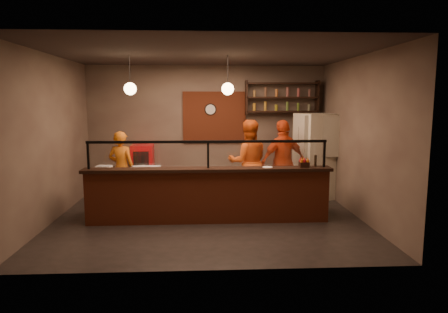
{
  "coord_description": "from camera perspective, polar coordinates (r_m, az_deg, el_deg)",
  "views": [
    {
      "loc": [
        -0.09,
        -7.73,
        2.32
      ],
      "look_at": [
        0.33,
        0.3,
        1.19
      ],
      "focal_mm": 32.0,
      "sensor_mm": 36.0,
      "label": 1
    }
  ],
  "objects": [
    {
      "name": "brick_patch",
      "position": [
        10.22,
        -1.38,
        5.62
      ],
      "size": [
        1.6,
        0.04,
        1.3
      ],
      "primitive_type": "cube",
      "color": "brown",
      "rests_on": "wall_back"
    },
    {
      "name": "prep_tub_b",
      "position": [
        8.3,
        -16.78,
        -1.74
      ],
      "size": [
        0.3,
        0.25,
        0.14
      ],
      "primitive_type": "cube",
      "rotation": [
        0.0,
        0.0,
        -0.12
      ],
      "color": "silver",
      "rests_on": "worktop"
    },
    {
      "name": "rolling_pin",
      "position": [
        8.27,
        -13.93,
        -1.94
      ],
      "size": [
        0.35,
        0.13,
        0.06
      ],
      "primitive_type": "cylinder",
      "rotation": [
        0.0,
        1.57,
        0.22
      ],
      "color": "gold",
      "rests_on": "worktop"
    },
    {
      "name": "wall_right",
      "position": [
        8.36,
        18.72,
        2.61
      ],
      "size": [
        0.0,
        5.0,
        5.0
      ],
      "primitive_type": "plane",
      "rotation": [
        1.57,
        0.0,
        -1.57
      ],
      "color": "#736454",
      "rests_on": "floor"
    },
    {
      "name": "pepper_mill",
      "position": [
        7.89,
        12.93,
        -0.61
      ],
      "size": [
        0.05,
        0.05,
        0.22
      ],
      "primitive_type": "cylinder",
      "rotation": [
        0.0,
        0.0,
        -0.01
      ],
      "color": "black",
      "rests_on": "counter_ledge"
    },
    {
      "name": "sneeze_guard",
      "position": [
        7.5,
        -2.29,
        0.69
      ],
      "size": [
        4.5,
        0.05,
        0.52
      ],
      "color": "white",
      "rests_on": "counter_ledge"
    },
    {
      "name": "worktop_cabinet",
      "position": [
        8.16,
        -2.3,
        -5.47
      ],
      "size": [
        4.6,
        0.75,
        0.85
      ],
      "primitive_type": "cube",
      "color": "gray",
      "rests_on": "floor"
    },
    {
      "name": "pizza_dough",
      "position": [
        7.95,
        -4.31,
        -2.29
      ],
      "size": [
        0.55,
        0.55,
        0.01
      ],
      "primitive_type": "cylinder",
      "rotation": [
        0.0,
        0.0,
        0.01
      ],
      "color": "#F4E3CE",
      "rests_on": "worktop"
    },
    {
      "name": "fridge",
      "position": [
        9.76,
        13.02,
        0.06
      ],
      "size": [
        1.04,
        1.0,
        2.02
      ],
      "primitive_type": "cube",
      "rotation": [
        0.0,
        0.0,
        0.3
      ],
      "color": "beige",
      "rests_on": "floor"
    },
    {
      "name": "cook_left",
      "position": [
        9.1,
        -14.44,
        -1.69
      ],
      "size": [
        0.7,
        0.56,
        1.66
      ],
      "primitive_type": "imported",
      "rotation": [
        0.0,
        0.0,
        2.85
      ],
      "color": "#CE6813",
      "rests_on": "floor"
    },
    {
      "name": "cook_mid",
      "position": [
        9.01,
        3.48,
        -0.79
      ],
      "size": [
        0.96,
        0.76,
        1.9
      ],
      "primitive_type": "imported",
      "rotation": [
        0.0,
        0.0,
        3.19
      ],
      "color": "#C34A12",
      "rests_on": "floor"
    },
    {
      "name": "red_cooler",
      "position": [
        10.14,
        -11.5,
        -1.83
      ],
      "size": [
        0.54,
        0.5,
        1.24
      ],
      "primitive_type": "cube",
      "rotation": [
        0.0,
        0.0,
        0.02
      ],
      "color": "red",
      "rests_on": "floor"
    },
    {
      "name": "small_plate",
      "position": [
        7.63,
        6.24,
        -1.53
      ],
      "size": [
        0.22,
        0.22,
        0.01
      ],
      "primitive_type": "cylinder",
      "rotation": [
        0.0,
        0.0,
        -0.17
      ],
      "color": "white",
      "rests_on": "counter_ledge"
    },
    {
      "name": "condiment_caddy",
      "position": [
        7.78,
        11.37,
        -1.13
      ],
      "size": [
        0.19,
        0.15,
        0.1
      ],
      "primitive_type": "cube",
      "rotation": [
        0.0,
        0.0,
        0.03
      ],
      "color": "black",
      "rests_on": "counter_ledge"
    },
    {
      "name": "service_counter",
      "position": [
        7.65,
        -2.26,
        -5.79
      ],
      "size": [
        4.6,
        0.25,
        1.0
      ],
      "primitive_type": "cube",
      "color": "brown",
      "rests_on": "floor"
    },
    {
      "name": "floor",
      "position": [
        8.08,
        -2.27,
        -8.73
      ],
      "size": [
        6.0,
        6.0,
        0.0
      ],
      "primitive_type": "plane",
      "color": "black",
      "rests_on": "ground"
    },
    {
      "name": "wall_left",
      "position": [
        8.29,
        -23.55,
        2.33
      ],
      "size": [
        0.0,
        5.0,
        5.0
      ],
      "primitive_type": "plane",
      "rotation": [
        1.57,
        0.0,
        1.57
      ],
      "color": "#736454",
      "rests_on": "floor"
    },
    {
      "name": "worktop",
      "position": [
        8.07,
        -2.32,
        -2.35
      ],
      "size": [
        4.6,
        0.75,
        0.05
      ],
      "primitive_type": "cube",
      "color": "silver",
      "rests_on": "worktop_cabinet"
    },
    {
      "name": "cook_right",
      "position": [
        9.15,
        8.46,
        -0.73
      ],
      "size": [
        1.2,
        0.83,
        1.9
      ],
      "primitive_type": "imported",
      "rotation": [
        0.0,
        0.0,
        3.51
      ],
      "color": "red",
      "rests_on": "floor"
    },
    {
      "name": "pendant_right",
      "position": [
        7.95,
        0.54,
        9.65
      ],
      "size": [
        0.24,
        0.24,
        0.77
      ],
      "color": "black",
      "rests_on": "ceiling"
    },
    {
      "name": "prep_tub_c",
      "position": [
        8.0,
        -10.15,
        -1.86
      ],
      "size": [
        0.31,
        0.26,
        0.14
      ],
      "primitive_type": "cube",
      "rotation": [
        0.0,
        0.0,
        -0.12
      ],
      "color": "silver",
      "rests_on": "worktop"
    },
    {
      "name": "counter_ledge",
      "position": [
        7.55,
        -2.28,
        -1.88
      ],
      "size": [
        4.7,
        0.37,
        0.06
      ],
      "primitive_type": "cube",
      "color": "black",
      "rests_on": "service_counter"
    },
    {
      "name": "pendant_left",
      "position": [
        8.06,
        -13.26,
        9.41
      ],
      "size": [
        0.24,
        0.24,
        0.77
      ],
      "color": "black",
      "rests_on": "ceiling"
    },
    {
      "name": "ceiling",
      "position": [
        7.78,
        -2.4,
        14.46
      ],
      "size": [
        6.0,
        6.0,
        0.0
      ],
      "primitive_type": "plane",
      "rotation": [
        3.14,
        0.0,
        0.0
      ],
      "color": "#342C28",
      "rests_on": "wall_back"
    },
    {
      "name": "prep_tub_a",
      "position": [
        8.11,
        -11.97,
        -1.81
      ],
      "size": [
        0.32,
        0.29,
        0.13
      ],
      "primitive_type": "cube",
      "rotation": [
        0.0,
        0.0,
        0.37
      ],
      "color": "silver",
      "rests_on": "worktop"
    },
    {
      "name": "wall_back",
      "position": [
        10.26,
        -2.5,
        3.94
      ],
      "size": [
        6.0,
        0.0,
        6.0
      ],
      "primitive_type": "plane",
      "rotation": [
        1.57,
        0.0,
        0.0
      ],
      "color": "#736454",
      "rests_on": "floor"
    },
    {
      "name": "wall_clock",
      "position": [
        10.2,
        -1.95,
        6.74
      ],
      "size": [
        0.3,
        0.04,
        0.3
      ],
      "primitive_type": "cylinder",
      "rotation": [
        1.57,
        0.0,
        0.0
      ],
      "color": "black",
      "rests_on": "wall_back"
    },
    {
      "name": "wall_front",
      "position": [
        5.28,
        -2.0,
        0.13
      ],
      "size": [
        6.0,
        0.0,
        6.0
      ],
      "primitive_type": "plane",
      "rotation": [
        -1.57,
        0.0,
        0.0
      ],
      "color": "#736454",
      "rests_on": "floor"
    },
    {
      "name": "wall_shelving",
      "position": [
        10.25,
        8.28,
        8.34
      ],
      "size": [
        1.84,
        0.28,
        0.85
      ],
      "color": "black",
      "rests_on": "wall_back"
    }
  ]
}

